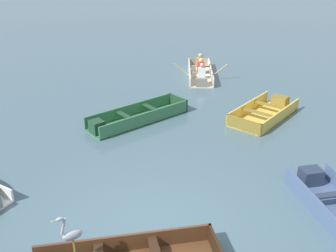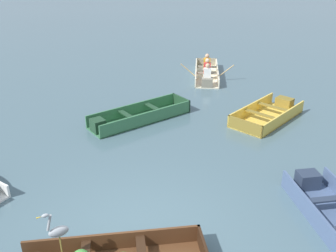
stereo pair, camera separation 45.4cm
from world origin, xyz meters
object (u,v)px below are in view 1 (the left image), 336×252
at_px(heron_on_dinghy, 71,234).
at_px(rowboat_cream_with_crew, 200,72).
at_px(skiff_green_near_moored, 135,117).
at_px(skiff_yellow_outer_moored, 266,112).

bearing_deg(heron_on_dinghy, rowboat_cream_with_crew, 66.39).
bearing_deg(rowboat_cream_with_crew, skiff_green_near_moored, -126.30).
xyz_separation_m(skiff_yellow_outer_moored, rowboat_cream_with_crew, (-1.18, 4.30, 0.09)).
bearing_deg(heron_on_dinghy, skiff_yellow_outer_moored, 46.01).
xyz_separation_m(skiff_green_near_moored, rowboat_cream_with_crew, (3.04, 4.14, 0.08)).
height_order(skiff_green_near_moored, rowboat_cream_with_crew, rowboat_cream_with_crew).
relative_size(skiff_green_near_moored, skiff_yellow_outer_moored, 1.19).
bearing_deg(skiff_green_near_moored, rowboat_cream_with_crew, 53.70).
bearing_deg(heron_on_dinghy, skiff_green_near_moored, 77.04).
relative_size(skiff_yellow_outer_moored, rowboat_cream_with_crew, 0.84).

